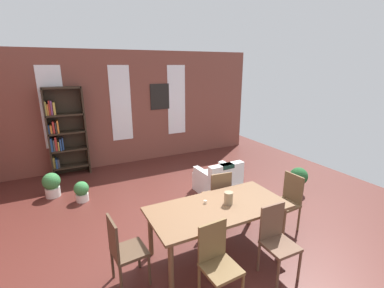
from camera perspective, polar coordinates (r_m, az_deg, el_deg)
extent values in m
plane|color=#50231D|center=(4.81, -2.86, -17.68)|extent=(9.69, 9.69, 0.00)
cube|color=brown|center=(7.70, -14.78, 7.14)|extent=(8.01, 0.12, 3.08)
cube|color=white|center=(7.44, -27.19, 6.79)|extent=(0.55, 0.02, 2.00)
cube|color=white|center=(7.61, -14.74, 8.21)|extent=(0.55, 0.02, 2.00)
cube|color=white|center=(8.12, -3.28, 9.18)|extent=(0.55, 0.02, 2.00)
cube|color=brown|center=(4.00, 5.57, -13.18)|extent=(2.01, 0.96, 0.04)
cylinder|color=brown|center=(3.59, -4.45, -24.33)|extent=(0.07, 0.07, 0.70)
cylinder|color=brown|center=(4.45, 18.52, -16.31)|extent=(0.07, 0.07, 0.70)
cylinder|color=brown|center=(4.16, -8.71, -18.04)|extent=(0.07, 0.07, 0.70)
cylinder|color=brown|center=(4.92, 12.13, -12.44)|extent=(0.07, 0.07, 0.70)
cylinder|color=#998466|center=(4.03, 7.68, -11.20)|extent=(0.13, 0.13, 0.18)
cylinder|color=silver|center=(4.05, 2.79, -12.07)|extent=(0.04, 0.04, 0.05)
cube|color=brown|center=(4.92, 5.05, -10.81)|extent=(0.44, 0.44, 0.04)
cube|color=brown|center=(4.67, 6.15, -9.02)|extent=(0.38, 0.07, 0.50)
cylinder|color=brown|center=(5.25, 5.90, -11.92)|extent=(0.04, 0.04, 0.43)
cylinder|color=brown|center=(5.11, 2.21, -12.68)|extent=(0.04, 0.04, 0.43)
cylinder|color=brown|center=(4.97, 7.84, -13.70)|extent=(0.04, 0.04, 0.43)
cylinder|color=brown|center=(4.83, 3.98, -14.58)|extent=(0.04, 0.04, 0.43)
cube|color=brown|center=(4.88, 18.80, -11.94)|extent=(0.42, 0.42, 0.04)
cube|color=brown|center=(4.91, 20.51, -8.72)|extent=(0.05, 0.38, 0.50)
cylinder|color=brown|center=(4.97, 15.55, -14.17)|extent=(0.04, 0.04, 0.43)
cylinder|color=brown|center=(4.77, 18.75, -15.85)|extent=(0.04, 0.04, 0.43)
cylinder|color=brown|center=(5.21, 18.38, -12.93)|extent=(0.04, 0.04, 0.43)
cylinder|color=brown|center=(5.02, 21.54, -14.44)|extent=(0.04, 0.04, 0.43)
cube|color=brown|center=(3.89, 18.06, -19.72)|extent=(0.41, 0.41, 0.04)
cube|color=brown|center=(3.86, 16.44, -15.40)|extent=(0.38, 0.04, 0.50)
cylinder|color=brown|center=(3.83, 17.62, -24.77)|extent=(0.04, 0.04, 0.43)
cylinder|color=brown|center=(4.04, 21.64, -22.70)|extent=(0.04, 0.04, 0.43)
cylinder|color=brown|center=(4.03, 13.85, -22.08)|extent=(0.04, 0.04, 0.43)
cylinder|color=brown|center=(4.23, 17.86, -20.33)|extent=(0.04, 0.04, 0.43)
cube|color=brown|center=(3.42, 6.11, -24.68)|extent=(0.42, 0.42, 0.04)
cube|color=brown|center=(3.38, 4.28, -19.76)|extent=(0.38, 0.05, 0.50)
cylinder|color=brown|center=(3.61, 1.51, -26.94)|extent=(0.04, 0.04, 0.43)
cylinder|color=brown|center=(3.76, 6.66, -24.89)|extent=(0.04, 0.04, 0.43)
cube|color=#4C3727|center=(3.72, -13.02, -21.11)|extent=(0.43, 0.43, 0.04)
cube|color=#4C3727|center=(3.54, -16.27, -18.58)|extent=(0.06, 0.38, 0.50)
cylinder|color=#4C3727|center=(3.78, -8.96, -24.73)|extent=(0.04, 0.04, 0.43)
cylinder|color=#4C3727|center=(4.05, -11.12, -21.72)|extent=(0.04, 0.04, 0.43)
cylinder|color=#4C3727|center=(3.70, -14.68, -26.23)|extent=(0.04, 0.04, 0.43)
cylinder|color=#4C3727|center=(3.97, -16.38, -22.99)|extent=(0.04, 0.04, 0.43)
cube|color=#2D2319|center=(7.35, -28.03, 1.84)|extent=(0.04, 0.33, 2.20)
cube|color=#2D2319|center=(7.37, -21.50, 2.67)|extent=(0.04, 0.33, 2.20)
cube|color=#2D2319|center=(7.50, -24.83, 2.51)|extent=(0.88, 0.01, 2.20)
cube|color=#2D2319|center=(7.58, -23.98, -4.19)|extent=(0.84, 0.33, 0.04)
cube|color=gold|center=(7.53, -27.00, -3.46)|extent=(0.04, 0.17, 0.27)
cube|color=#284C8C|center=(7.54, -26.58, -3.58)|extent=(0.04, 0.26, 0.22)
cube|color=#4C4C51|center=(7.54, -26.24, -3.57)|extent=(0.04, 0.20, 0.21)
cube|color=#2D2319|center=(7.45, -24.37, -1.02)|extent=(0.84, 0.33, 0.04)
cube|color=#284C8C|center=(7.41, -27.44, -0.08)|extent=(0.05, 0.27, 0.32)
cube|color=#4C4C51|center=(7.41, -27.03, -0.18)|extent=(0.03, 0.22, 0.27)
cube|color=#B22D28|center=(7.40, -26.70, 0.11)|extent=(0.05, 0.21, 0.34)
cube|color=gold|center=(7.42, -26.25, -0.28)|extent=(0.03, 0.22, 0.22)
cube|color=#284C8C|center=(7.41, -25.91, -0.01)|extent=(0.04, 0.24, 0.28)
cube|color=#284C8C|center=(7.41, -25.53, 0.10)|extent=(0.03, 0.18, 0.30)
cube|color=#2D2319|center=(7.35, -24.76, 2.26)|extent=(0.84, 0.33, 0.04)
cube|color=#284C8C|center=(7.32, -27.87, 2.78)|extent=(0.03, 0.18, 0.20)
cube|color=orange|center=(7.32, -27.52, 2.83)|extent=(0.04, 0.23, 0.20)
cube|color=#B22D28|center=(7.31, -27.12, 3.21)|extent=(0.05, 0.22, 0.28)
cube|color=#4C4C51|center=(7.31, -26.71, 3.14)|extent=(0.03, 0.18, 0.25)
cube|color=orange|center=(7.31, -26.39, 3.37)|extent=(0.04, 0.24, 0.30)
cube|color=#2D2319|center=(7.26, -25.17, 5.62)|extent=(0.84, 0.33, 0.04)
cube|color=gold|center=(7.24, -28.40, 6.62)|extent=(0.03, 0.23, 0.32)
cube|color=orange|center=(7.24, -28.07, 6.41)|extent=(0.03, 0.23, 0.25)
cube|color=#B22D28|center=(7.23, -27.79, 6.77)|extent=(0.03, 0.21, 0.34)
cube|color=#8C4C8C|center=(7.23, -27.45, 6.77)|extent=(0.04, 0.17, 0.33)
cube|color=gold|center=(7.24, -26.99, 6.70)|extent=(0.05, 0.21, 0.29)
cube|color=#2D2319|center=(7.19, -25.79, 10.62)|extent=(0.84, 0.33, 0.04)
cube|color=white|center=(6.01, 5.28, -8.24)|extent=(0.83, 0.83, 0.40)
cube|color=white|center=(5.63, 7.22, -5.91)|extent=(0.81, 0.19, 0.35)
cube|color=white|center=(6.09, 7.99, -5.19)|extent=(0.15, 0.72, 0.15)
cube|color=white|center=(5.73, 2.52, -6.45)|extent=(0.15, 0.72, 0.15)
cube|color=#19382D|center=(5.58, 7.27, -4.62)|extent=(0.29, 0.18, 0.08)
cylinder|color=silver|center=(6.10, -22.05, -10.34)|extent=(0.25, 0.25, 0.16)
sphere|color=#387F42|center=(6.02, -22.25, -8.66)|extent=(0.29, 0.29, 0.29)
cylinder|color=silver|center=(6.45, 21.28, -8.47)|extent=(0.26, 0.26, 0.22)
sphere|color=#235B2D|center=(6.35, 21.52, -6.31)|extent=(0.38, 0.38, 0.38)
cylinder|color=silver|center=(6.54, -27.21, -8.94)|extent=(0.29, 0.29, 0.20)
sphere|color=#387F42|center=(6.45, -27.48, -6.96)|extent=(0.36, 0.36, 0.36)
cube|color=black|center=(5.32, 1.29, -13.99)|extent=(0.28, 0.73, 0.01)
cube|color=white|center=(5.44, 3.95, -13.29)|extent=(0.28, 0.73, 0.01)
cube|color=black|center=(5.58, 6.47, -12.60)|extent=(0.28, 0.73, 0.01)
cube|color=white|center=(5.72, 8.86, -11.92)|extent=(0.28, 0.73, 0.01)
cube|color=black|center=(5.87, 11.12, -11.25)|extent=(0.28, 0.73, 0.01)
cube|color=white|center=(6.03, 13.25, -10.60)|extent=(0.28, 0.73, 0.01)
cube|color=black|center=(7.90, -6.79, 9.86)|extent=(0.56, 0.03, 0.72)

